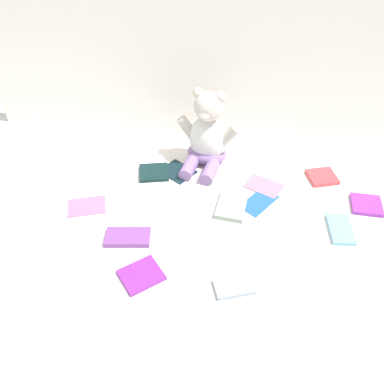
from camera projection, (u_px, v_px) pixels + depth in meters
ground_plane at (192, 194)px, 1.43m from camera, size 3.20×3.20×0.00m
backdrop_drape at (203, 64)px, 1.53m from camera, size 1.67×0.03×0.59m
teddy_bear at (207, 137)px, 1.50m from camera, size 0.24×0.23×0.29m
book_case_0 at (154, 173)px, 1.50m from camera, size 0.12×0.11×0.01m
book_case_1 at (341, 229)px, 1.30m from camera, size 0.08×0.13×0.01m
book_case_2 at (234, 287)px, 1.13m from camera, size 0.12×0.09×0.01m
book_case_3 at (322, 177)px, 1.49m from camera, size 0.12×0.11×0.01m
book_case_4 at (141, 275)px, 1.16m from camera, size 0.15×0.15×0.01m
book_case_5 at (128, 237)px, 1.27m from camera, size 0.14×0.09×0.02m
book_case_6 at (366, 204)px, 1.38m from camera, size 0.10×0.10×0.01m
book_case_7 at (264, 185)px, 1.46m from camera, size 0.15×0.13×0.01m
book_case_8 at (87, 206)px, 1.38m from camera, size 0.14×0.12×0.01m
book_case_9 at (259, 201)px, 1.39m from camera, size 0.14×0.15×0.01m
book_case_10 at (232, 206)px, 1.37m from camera, size 0.11×0.14×0.02m
book_case_11 at (177, 171)px, 1.52m from camera, size 0.15×0.15×0.01m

